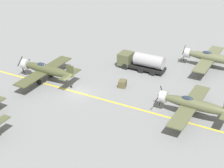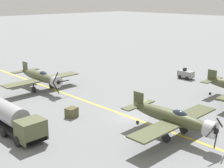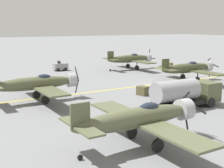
{
  "view_description": "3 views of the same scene",
  "coord_description": "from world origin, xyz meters",
  "px_view_note": "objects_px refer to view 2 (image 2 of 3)",
  "views": [
    {
      "loc": [
        -40.16,
        -27.95,
        26.64
      ],
      "look_at": [
        -1.42,
        -6.92,
        3.7
      ],
      "focal_mm": 60.0,
      "sensor_mm": 36.0,
      "label": 1
    },
    {
      "loc": [
        25.05,
        22.25,
        13.44
      ],
      "look_at": [
        -2.4,
        -6.02,
        2.43
      ],
      "focal_mm": 50.0,
      "sensor_mm": 36.0,
      "label": 2
    },
    {
      "loc": [
        34.12,
        -27.49,
        8.19
      ],
      "look_at": [
        4.2,
        -9.39,
        1.65
      ],
      "focal_mm": 50.0,
      "sensor_mm": 36.0,
      "label": 3
    }
  ],
  "objects_px": {
    "fuel_tanker": "(16,121)",
    "tow_tractor": "(186,74)",
    "airplane_near_center": "(41,77)",
    "supply_crate_by_tanker": "(72,112)",
    "airplane_mid_center": "(173,118)"
  },
  "relations": [
    {
      "from": "fuel_tanker",
      "to": "airplane_near_center",
      "type": "bearing_deg",
      "value": -130.79
    },
    {
      "from": "airplane_mid_center",
      "to": "fuel_tanker",
      "type": "bearing_deg",
      "value": -39.57
    },
    {
      "from": "airplane_near_center",
      "to": "supply_crate_by_tanker",
      "type": "relative_size",
      "value": 9.25
    },
    {
      "from": "airplane_near_center",
      "to": "airplane_mid_center",
      "type": "height_order",
      "value": "same"
    },
    {
      "from": "fuel_tanker",
      "to": "tow_tractor",
      "type": "xyz_separation_m",
      "value": [
        -31.65,
        -0.68,
        -0.72
      ]
    },
    {
      "from": "airplane_near_center",
      "to": "fuel_tanker",
      "type": "bearing_deg",
      "value": 46.01
    },
    {
      "from": "fuel_tanker",
      "to": "tow_tractor",
      "type": "bearing_deg",
      "value": -178.77
    },
    {
      "from": "fuel_tanker",
      "to": "tow_tractor",
      "type": "height_order",
      "value": "fuel_tanker"
    },
    {
      "from": "airplane_mid_center",
      "to": "fuel_tanker",
      "type": "xyz_separation_m",
      "value": [
        10.89,
        -11.23,
        -0.5
      ]
    },
    {
      "from": "airplane_near_center",
      "to": "airplane_mid_center",
      "type": "relative_size",
      "value": 1.0
    },
    {
      "from": "airplane_mid_center",
      "to": "fuel_tanker",
      "type": "distance_m",
      "value": 15.65
    },
    {
      "from": "fuel_tanker",
      "to": "supply_crate_by_tanker",
      "type": "distance_m",
      "value": 7.03
    },
    {
      "from": "airplane_near_center",
      "to": "supply_crate_by_tanker",
      "type": "height_order",
      "value": "airplane_near_center"
    },
    {
      "from": "airplane_mid_center",
      "to": "supply_crate_by_tanker",
      "type": "bearing_deg",
      "value": -64.53
    },
    {
      "from": "airplane_near_center",
      "to": "airplane_mid_center",
      "type": "bearing_deg",
      "value": 88.27
    }
  ]
}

